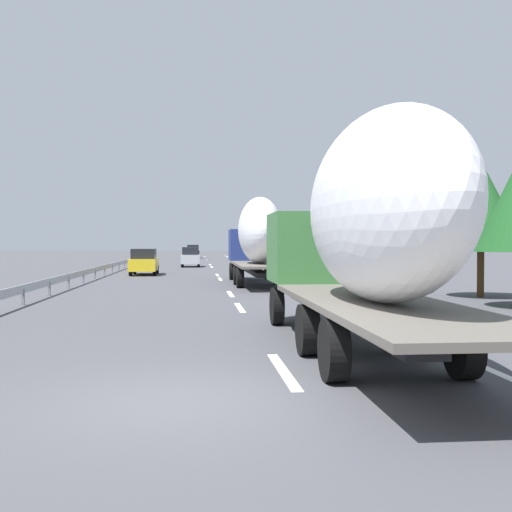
{
  "coord_description": "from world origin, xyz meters",
  "views": [
    {
      "loc": [
        -8.92,
        -0.24,
        2.28
      ],
      "look_at": [
        21.08,
        -3.18,
        1.64
      ],
      "focal_mm": 43.67,
      "sensor_mm": 36.0,
      "label": 1
    }
  ],
  "objects_px": {
    "car_silver_hatch": "(190,257)",
    "car_black_suv": "(193,252)",
    "car_yellow_coupe": "(144,262)",
    "road_sign": "(275,243)",
    "truck_trailing": "(364,226)",
    "truck_lead": "(257,237)"
  },
  "relations": [
    {
      "from": "truck_lead",
      "to": "car_yellow_coupe",
      "type": "bearing_deg",
      "value": 32.02
    },
    {
      "from": "car_black_suv",
      "to": "road_sign",
      "type": "height_order",
      "value": "road_sign"
    },
    {
      "from": "truck_trailing",
      "to": "car_yellow_coupe",
      "type": "bearing_deg",
      "value": 12.09
    },
    {
      "from": "car_silver_hatch",
      "to": "truck_lead",
      "type": "bearing_deg",
      "value": -171.6
    },
    {
      "from": "car_black_suv",
      "to": "road_sign",
      "type": "bearing_deg",
      "value": -170.97
    },
    {
      "from": "truck_lead",
      "to": "car_black_suv",
      "type": "distance_m",
      "value": 59.24
    },
    {
      "from": "truck_lead",
      "to": "truck_trailing",
      "type": "xyz_separation_m",
      "value": [
        -21.39,
        0.0,
        0.02
      ]
    },
    {
      "from": "truck_trailing",
      "to": "car_black_suv",
      "type": "xyz_separation_m",
      "value": [
        80.49,
        3.68,
        -1.63
      ]
    },
    {
      "from": "truck_trailing",
      "to": "car_silver_hatch",
      "type": "bearing_deg",
      "value": 4.61
    },
    {
      "from": "car_yellow_coupe",
      "to": "car_silver_hatch",
      "type": "bearing_deg",
      "value": -12.25
    },
    {
      "from": "truck_lead",
      "to": "car_silver_hatch",
      "type": "distance_m",
      "value": 26.05
    },
    {
      "from": "car_black_suv",
      "to": "car_silver_hatch",
      "type": "bearing_deg",
      "value": 179.79
    },
    {
      "from": "truck_lead",
      "to": "car_yellow_coupe",
      "type": "xyz_separation_m",
      "value": [
        11.14,
        6.97,
        -1.65
      ]
    },
    {
      "from": "car_silver_hatch",
      "to": "road_sign",
      "type": "bearing_deg",
      "value": -143.35
    },
    {
      "from": "truck_lead",
      "to": "car_silver_hatch",
      "type": "relative_size",
      "value": 3.0
    },
    {
      "from": "truck_trailing",
      "to": "car_yellow_coupe",
      "type": "xyz_separation_m",
      "value": [
        32.53,
        6.97,
        -1.67
      ]
    },
    {
      "from": "road_sign",
      "to": "car_yellow_coupe",
      "type": "bearing_deg",
      "value": 117.8
    },
    {
      "from": "car_black_suv",
      "to": "car_yellow_coupe",
      "type": "height_order",
      "value": "car_black_suv"
    },
    {
      "from": "car_yellow_coupe",
      "to": "truck_lead",
      "type": "bearing_deg",
      "value": -147.98
    },
    {
      "from": "car_yellow_coupe",
      "to": "road_sign",
      "type": "bearing_deg",
      "value": -62.2
    },
    {
      "from": "truck_trailing",
      "to": "truck_lead",
      "type": "bearing_deg",
      "value": -0.0
    },
    {
      "from": "car_silver_hatch",
      "to": "car_black_suv",
      "type": "distance_m",
      "value": 33.38
    }
  ]
}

